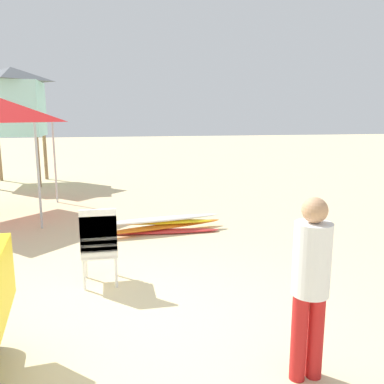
{
  "coord_description": "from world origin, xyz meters",
  "views": [
    {
      "loc": [
        -0.02,
        -4.29,
        2.32
      ],
      "look_at": [
        1.41,
        2.67,
        0.94
      ],
      "focal_mm": 37.3,
      "sensor_mm": 36.0,
      "label": 1
    }
  ],
  "objects": [
    {
      "name": "surfboard_pile",
      "position": [
        0.92,
        3.37,
        0.16
      ],
      "size": [
        2.67,
        0.86,
        0.32
      ],
      "color": "red",
      "rests_on": "ground"
    },
    {
      "name": "lifeguard_near_center",
      "position": [
        1.62,
        -1.36,
        0.95
      ],
      "size": [
        0.32,
        0.32,
        1.65
      ],
      "color": "red",
      "rests_on": "ground"
    },
    {
      "name": "lifeguard_tower",
      "position": [
        -3.13,
        10.21,
        2.76
      ],
      "size": [
        1.98,
        1.98,
        3.88
      ],
      "color": "olive",
      "rests_on": "ground"
    },
    {
      "name": "ground",
      "position": [
        0.0,
        0.0,
        0.0
      ],
      "size": [
        80.0,
        80.0,
        0.0
      ],
      "primitive_type": "plane",
      "color": "beige"
    },
    {
      "name": "stacked_plastic_chairs",
      "position": [
        -0.22,
        1.04,
        0.65
      ],
      "size": [
        0.48,
        0.48,
        1.11
      ],
      "color": "white",
      "rests_on": "ground"
    }
  ]
}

